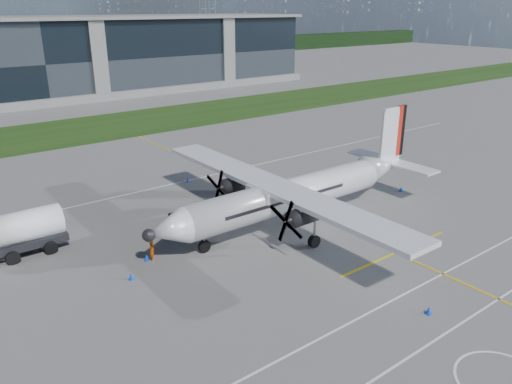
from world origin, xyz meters
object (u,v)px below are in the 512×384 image
ground_crew_person (152,248)px  safety_cone_stbdwing (188,180)px  safety_cone_portwing (429,310)px  baggage_tug (189,222)px  safety_cone_tail (401,189)px  safety_cone_nose_stbd (147,257)px  safety_cone_fwd (131,276)px  pylon_east (208,13)px  turboprop_aircraft (297,175)px

ground_crew_person → safety_cone_stbdwing: 17.34m
safety_cone_stbdwing → safety_cone_portwing: bearing=-91.2°
baggage_tug → safety_cone_stbdwing: 12.72m
ground_crew_person → safety_cone_portwing: size_ratio=3.83×
safety_cone_tail → safety_cone_nose_stbd: 26.80m
safety_cone_fwd → safety_cone_tail: 28.74m
safety_cone_stbdwing → ground_crew_person: bearing=-128.6°
safety_cone_portwing → safety_cone_fwd: (-12.54, 14.69, 0.00)m
safety_cone_stbdwing → safety_cone_nose_stbd: (-11.17, -13.29, 0.00)m
baggage_tug → pylon_east: bearing=57.2°
baggage_tug → safety_cone_nose_stbd: bearing=-155.6°
ground_crew_person → turboprop_aircraft: bearing=-70.6°
ground_crew_person → safety_cone_fwd: size_ratio=3.83×
safety_cone_fwd → safety_cone_nose_stbd: 2.75m
pylon_east → turboprop_aircraft: pylon_east is taller
safety_cone_nose_stbd → pylon_east: bearing=56.2°
pylon_east → safety_cone_fwd: 178.56m
safety_cone_stbdwing → safety_cone_nose_stbd: 17.36m
turboprop_aircraft → ground_crew_person: (-12.89, 1.20, -3.34)m
safety_cone_portwing → baggage_tug: bearing=106.6°
pylon_east → ground_crew_person: 175.85m
turboprop_aircraft → baggage_tug: size_ratio=9.31×
turboprop_aircraft → safety_cone_stbdwing: size_ratio=57.25×
safety_cone_fwd → safety_cone_tail: size_ratio=1.00×
safety_cone_stbdwing → pylon_east: bearing=56.9°
ground_crew_person → safety_cone_portwing: (10.16, -16.30, -0.71)m
baggage_tug → safety_cone_stbdwing: baggage_tug is taller
pylon_east → safety_cone_nose_stbd: 175.90m
safety_cone_nose_stbd → safety_cone_fwd: bearing=-137.3°
ground_crew_person → safety_cone_nose_stbd: bearing=79.3°
turboprop_aircraft → safety_cone_tail: size_ratio=57.25×
safety_cone_stbdwing → safety_cone_tail: bearing=-44.8°
turboprop_aircraft → ground_crew_person: turboprop_aircraft is taller
safety_cone_portwing → safety_cone_fwd: same height
safety_cone_portwing → safety_cone_tail: 21.67m
baggage_tug → ground_crew_person: bearing=-151.3°
safety_cone_tail → turboprop_aircraft: bearing=177.0°
safety_cone_fwd → pylon_east: bearing=56.0°
pylon_east → safety_cone_portwing: pylon_east is taller
pylon_east → ground_crew_person: size_ratio=15.67×
turboprop_aircraft → baggage_tug: 9.73m
turboprop_aircraft → safety_cone_nose_stbd: (-13.25, 1.46, -4.04)m
safety_cone_portwing → safety_cone_stbdwing: same height
pylon_east → safety_cone_stbdwing: pylon_east is taller
pylon_east → safety_cone_fwd: bearing=-124.0°
turboprop_aircraft → safety_cone_portwing: (-2.73, -15.10, -4.04)m
safety_cone_fwd → safety_cone_nose_stbd: (2.02, 1.86, 0.00)m
baggage_tug → safety_cone_fwd: (-6.92, -4.09, -0.67)m
pylon_east → safety_cone_stbdwing: bearing=-123.1°
safety_cone_portwing → safety_cone_stbdwing: bearing=88.8°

